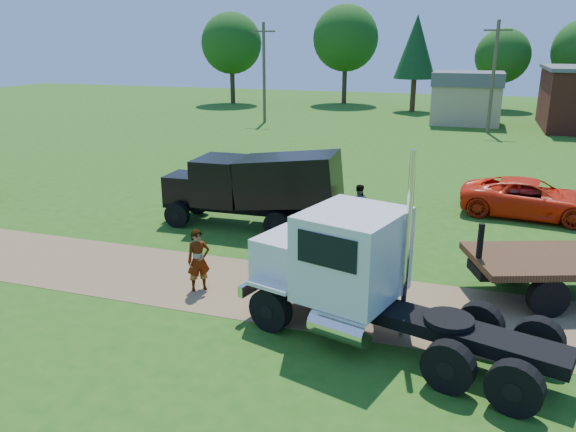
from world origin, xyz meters
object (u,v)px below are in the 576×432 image
(orange_pickup, at_px, (531,198))
(spectator_a, at_px, (198,260))
(black_dump_truck, at_px, (257,185))
(white_semi_tractor, at_px, (354,273))

(orange_pickup, height_order, spectator_a, spectator_a)
(black_dump_truck, relative_size, orange_pickup, 1.28)
(spectator_a, bearing_deg, black_dump_truck, 52.79)
(black_dump_truck, relative_size, spectator_a, 3.85)
(white_semi_tractor, relative_size, black_dump_truck, 1.10)
(spectator_a, bearing_deg, white_semi_tractor, -54.61)
(orange_pickup, bearing_deg, white_semi_tractor, 163.55)
(white_semi_tractor, height_order, spectator_a, white_semi_tractor)
(white_semi_tractor, height_order, black_dump_truck, white_semi_tractor)
(white_semi_tractor, height_order, orange_pickup, white_semi_tractor)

